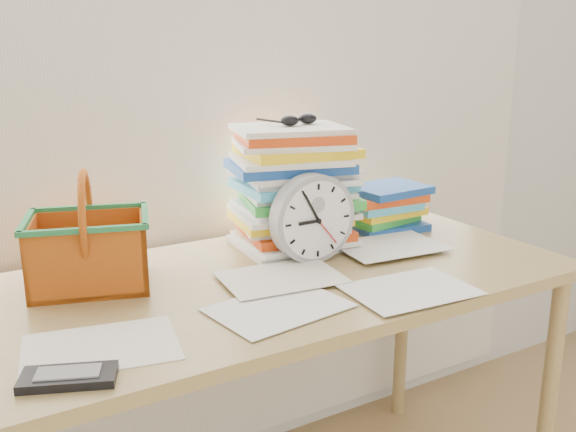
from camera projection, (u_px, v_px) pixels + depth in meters
curtain at (212, 38)px, 1.72m from camera, size 2.40×0.01×2.50m
desk at (284, 302)px, 1.57m from camera, size 1.40×0.70×0.75m
paper_stack at (293, 187)px, 1.72m from camera, size 0.37×0.33×0.33m
clock at (312, 218)px, 1.61m from camera, size 0.23×0.05×0.23m
sunglasses at (299, 119)px, 1.70m from camera, size 0.15×0.14×0.03m
book_stack at (382, 207)px, 1.91m from camera, size 0.26×0.20×0.13m
basket at (87, 230)px, 1.44m from camera, size 0.31×0.28×0.27m
calculator at (69, 377)px, 1.05m from camera, size 0.17×0.12×0.02m
scattered_papers at (284, 271)px, 1.55m from camera, size 1.26×0.42×0.02m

